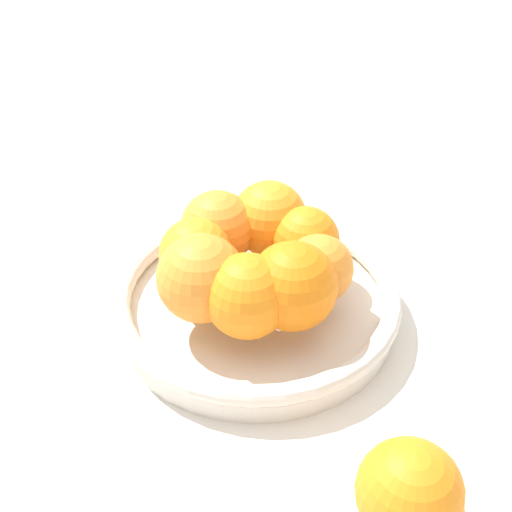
% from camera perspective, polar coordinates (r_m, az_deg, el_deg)
% --- Properties ---
extents(ground_plane, '(4.00, 4.00, 0.00)m').
position_cam_1_polar(ground_plane, '(0.74, 0.00, -4.88)').
color(ground_plane, silver).
extents(fruit_bowl, '(0.29, 0.29, 0.04)m').
position_cam_1_polar(fruit_bowl, '(0.72, 0.00, -3.67)').
color(fruit_bowl, silver).
rests_on(fruit_bowl, ground_plane).
extents(orange_pile, '(0.19, 0.20, 0.08)m').
position_cam_1_polar(orange_pile, '(0.68, -0.30, -0.24)').
color(orange_pile, orange).
rests_on(orange_pile, fruit_bowl).
extents(stray_orange, '(0.08, 0.08, 0.08)m').
position_cam_1_polar(stray_orange, '(0.56, 12.16, -17.96)').
color(stray_orange, orange).
rests_on(stray_orange, ground_plane).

